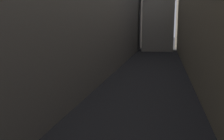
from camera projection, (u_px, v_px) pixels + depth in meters
name	position (u px, v px, depth m)	size (l,w,h in m)	color
ground_plane	(149.00, 76.00, 36.09)	(264.00, 264.00, 0.00)	#232326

